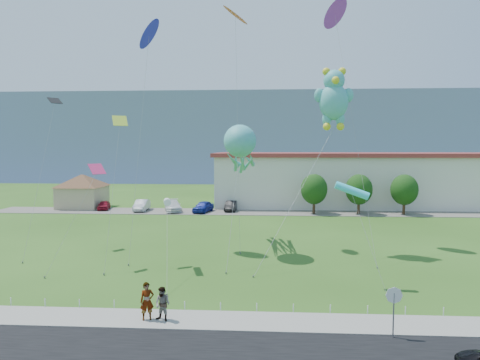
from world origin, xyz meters
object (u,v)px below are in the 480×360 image
octopus_kite (241,149)px  teddy_bear_kite (334,97)px  parked_car_blue (203,207)px  parked_car_silver (142,205)px  pedestrian_left (147,301)px  parked_car_red (104,205)px  parked_car_white (173,206)px  pedestrian_right (163,304)px  stop_sign (394,300)px  pavilion (82,188)px  parked_car_black (231,206)px  warehouse (410,179)px

octopus_kite → teddy_bear_kite: (7.91, 0.22, 4.41)m
parked_car_blue → octopus_kite: (6.53, -21.71, 8.05)m
parked_car_silver → parked_car_blue: size_ratio=1.05×
pedestrian_left → teddy_bear_kite: teddy_bear_kite is taller
parked_car_red → parked_car_white: parked_car_white is taller
pedestrian_left → octopus_kite: (3.94, 15.66, 7.79)m
pedestrian_right → parked_car_white: bearing=121.8°
pedestrian_left → pedestrian_right: pedestrian_left is taller
parked_car_white → teddy_bear_kite: 31.52m
stop_sign → parked_car_white: 43.57m
teddy_bear_kite → pedestrian_right: bearing=-124.6°
pavilion → octopus_kite: octopus_kite is taller
pedestrian_right → parked_car_black: 38.93m
pedestrian_right → parked_car_black: size_ratio=0.41×
stop_sign → octopus_kite: (-8.21, 16.92, 7.00)m
stop_sign → octopus_kite: 20.07m
pedestrian_right → parked_car_white: 38.75m
warehouse → teddy_bear_kite: teddy_bear_kite is taller
stop_sign → parked_car_blue: bearing=110.9°
pavilion → pedestrian_left: 46.21m
warehouse → pedestrian_left: 55.08m
parked_car_black → parked_car_red: bearing=-178.0°
warehouse → parked_car_silver: warehouse is taller
parked_car_silver → pavilion: bearing=160.4°
pavilion → stop_sign: size_ratio=3.68×
warehouse → parked_car_black: size_ratio=14.44×
stop_sign → octopus_kite: octopus_kite is taller
stop_sign → pedestrian_left: stop_sign is taller
parked_car_silver → octopus_kite: octopus_kite is taller
stop_sign → parked_car_red: (-29.46, 40.15, -1.18)m
parked_car_red → octopus_kite: 32.52m
stop_sign → parked_car_white: size_ratio=0.47×
parked_car_blue → teddy_bear_kite: teddy_bear_kite is taller
parked_car_blue → octopus_kite: size_ratio=0.36×
pedestrian_left → teddy_bear_kite: bearing=30.8°
warehouse → parked_car_blue: (-31.24, -9.57, -3.31)m
pedestrian_right → octopus_kite: octopus_kite is taller
stop_sign → parked_car_silver: size_ratio=0.53×
warehouse → parked_car_white: warehouse is taller
teddy_bear_kite → parked_car_black: bearing=114.9°
parked_car_blue → teddy_bear_kite: size_ratio=0.28×
pedestrian_left → octopus_kite: octopus_kite is taller
parked_car_white → pavilion: bearing=152.0°
parked_car_blue → teddy_bear_kite: (14.44, -21.49, 12.47)m
parked_car_silver → parked_car_black: 12.71m
warehouse → parked_car_blue: size_ratio=13.74×
pavilion → teddy_bear_kite: size_ratio=0.58×
warehouse → parked_car_red: bearing=-170.1°
parked_car_red → parked_car_white: (10.34, -1.01, 0.13)m
warehouse → parked_car_black: (-27.49, -8.09, -3.37)m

